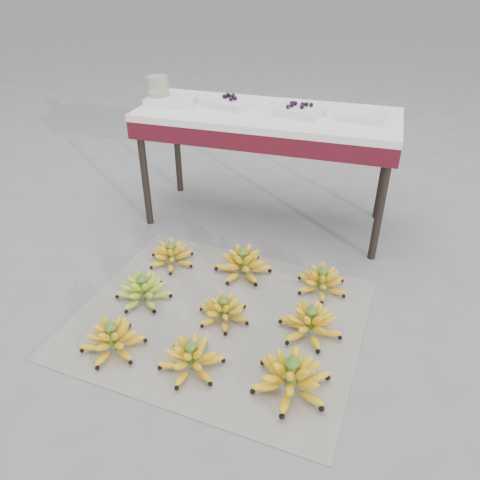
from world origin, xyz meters
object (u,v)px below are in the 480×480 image
(bunch_mid_center, at_px, (224,311))
(bunch_front_left, at_px, (113,339))
(tray_far_right, at_px, (361,116))
(bunch_mid_right, at_px, (310,323))
(tray_far_left, at_px, (171,101))
(tray_left, at_px, (228,103))
(bunch_back_left, at_px, (172,255))
(bunch_front_center, at_px, (191,358))
(bunch_front_right, at_px, (291,377))
(bunch_back_right, at_px, (322,281))
(glass_jar, at_px, (158,90))
(bunch_back_center, at_px, (243,264))
(tray_right, at_px, (299,111))
(newspaper_mat, at_px, (219,317))
(vendor_table, at_px, (267,125))
(bunch_mid_left, at_px, (143,290))

(bunch_mid_center, bearing_deg, bunch_front_left, -126.01)
(tray_far_right, bearing_deg, bunch_mid_center, -115.46)
(bunch_mid_right, distance_m, tray_far_left, 1.46)
(tray_left, bearing_deg, bunch_back_left, -100.99)
(bunch_front_center, xyz_separation_m, bunch_front_right, (0.40, 0.01, 0.01))
(bunch_back_right, distance_m, tray_far_left, 1.30)
(glass_jar, bearing_deg, bunch_back_center, -39.76)
(bunch_mid_right, xyz_separation_m, bunch_back_center, (-0.40, 0.34, 0.00))
(bunch_mid_right, height_order, tray_right, tray_right)
(bunch_mid_center, distance_m, bunch_back_center, 0.36)
(newspaper_mat, relative_size, tray_far_right, 4.94)
(bunch_back_right, height_order, tray_far_right, tray_far_right)
(bunch_back_left, bearing_deg, tray_far_left, 127.19)
(tray_far_left, xyz_separation_m, glass_jar, (-0.08, 0.01, 0.05))
(bunch_mid_center, distance_m, bunch_mid_right, 0.38)
(bunch_back_left, height_order, bunch_back_right, bunch_back_right)
(glass_jar, bearing_deg, bunch_back_right, -28.20)
(tray_left, bearing_deg, bunch_mid_right, -54.38)
(tray_left, bearing_deg, bunch_front_left, -94.50)
(bunch_mid_center, relative_size, glass_jar, 1.94)
(vendor_table, xyz_separation_m, tray_right, (0.17, -0.02, 0.10))
(bunch_front_right, xyz_separation_m, bunch_mid_left, (-0.77, 0.32, -0.01))
(bunch_back_center, xyz_separation_m, tray_right, (0.14, 0.55, 0.63))
(bunch_mid_center, relative_size, tray_far_right, 1.13)
(tray_far_right, bearing_deg, bunch_front_center, -110.91)
(vendor_table, height_order, glass_jar, glass_jar)
(bunch_front_right, xyz_separation_m, bunch_back_left, (-0.76, 0.63, -0.01))
(bunch_mid_left, xyz_separation_m, bunch_mid_center, (0.40, -0.02, -0.01))
(tray_right, bearing_deg, tray_left, 174.89)
(bunch_front_center, xyz_separation_m, bunch_mid_right, (0.41, 0.33, 0.00))
(tray_far_left, bearing_deg, tray_far_right, 1.58)
(bunch_mid_right, xyz_separation_m, bunch_back_left, (-0.78, 0.31, -0.01))
(bunch_mid_right, height_order, bunch_back_right, bunch_mid_right)
(tray_left, xyz_separation_m, glass_jar, (-0.39, -0.05, 0.05))
(tray_far_left, relative_size, glass_jar, 1.97)
(newspaper_mat, xyz_separation_m, vendor_table, (-0.03, 0.93, 0.59))
(bunch_back_left, relative_size, tray_right, 1.14)
(bunch_mid_center, height_order, glass_jar, glass_jar)
(glass_jar, bearing_deg, bunch_front_center, -62.15)
(bunch_front_right, relative_size, bunch_back_center, 1.03)
(newspaper_mat, distance_m, tray_left, 1.20)
(bunch_back_center, xyz_separation_m, glass_jar, (-0.65, 0.54, 0.68))
(bunch_mid_center, bearing_deg, tray_far_right, 79.62)
(tray_far_right, bearing_deg, tray_far_left, -178.42)
(bunch_mid_center, xyz_separation_m, tray_left, (-0.28, 0.95, 0.64))
(bunch_front_right, bearing_deg, bunch_back_right, 78.63)
(newspaper_mat, distance_m, glass_jar, 1.33)
(vendor_table, relative_size, tray_far_left, 4.84)
(bunch_mid_center, xyz_separation_m, tray_right, (0.13, 0.91, 0.64))
(bunch_back_right, height_order, vendor_table, vendor_table)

